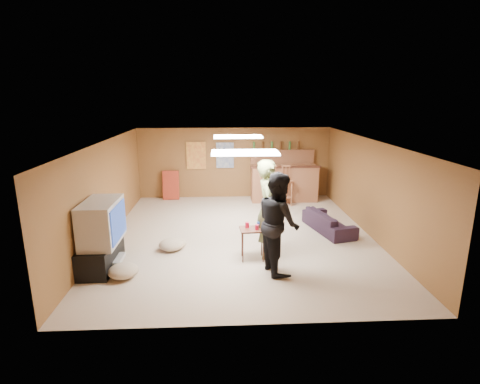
{
  "coord_description": "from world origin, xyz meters",
  "views": [
    {
      "loc": [
        -0.44,
        -8.16,
        3.16
      ],
      "look_at": [
        0.0,
        0.2,
        1.0
      ],
      "focal_mm": 28.0,
      "sensor_mm": 36.0,
      "label": 1
    }
  ],
  "objects_px": {
    "bar_counter": "(284,183)",
    "person_olive": "(268,209)",
    "person_black": "(278,223)",
    "sofa": "(329,221)",
    "tv_body": "(102,222)",
    "tray_table": "(253,244)"
  },
  "relations": [
    {
      "from": "tv_body",
      "to": "bar_counter",
      "type": "xyz_separation_m",
      "value": [
        4.15,
        4.45,
        -0.35
      ]
    },
    {
      "from": "tv_body",
      "to": "tray_table",
      "type": "relative_size",
      "value": 1.72
    },
    {
      "from": "sofa",
      "to": "tv_body",
      "type": "bearing_deg",
      "value": 96.04
    },
    {
      "from": "person_black",
      "to": "tv_body",
      "type": "bearing_deg",
      "value": 72.04
    },
    {
      "from": "tv_body",
      "to": "person_black",
      "type": "height_order",
      "value": "person_black"
    },
    {
      "from": "bar_counter",
      "to": "tray_table",
      "type": "distance_m",
      "value": 4.45
    },
    {
      "from": "bar_counter",
      "to": "sofa",
      "type": "height_order",
      "value": "bar_counter"
    },
    {
      "from": "person_black",
      "to": "tray_table",
      "type": "xyz_separation_m",
      "value": [
        -0.42,
        0.5,
        -0.61
      ]
    },
    {
      "from": "bar_counter",
      "to": "tv_body",
      "type": "bearing_deg",
      "value": -133.0
    },
    {
      "from": "bar_counter",
      "to": "person_olive",
      "type": "height_order",
      "value": "person_olive"
    },
    {
      "from": "bar_counter",
      "to": "person_black",
      "type": "bearing_deg",
      "value": -100.84
    },
    {
      "from": "tv_body",
      "to": "person_olive",
      "type": "distance_m",
      "value": 3.17
    },
    {
      "from": "bar_counter",
      "to": "person_olive",
      "type": "xyz_separation_m",
      "value": [
        -1.01,
        -4.07,
        0.44
      ]
    },
    {
      "from": "bar_counter",
      "to": "sofa",
      "type": "xyz_separation_m",
      "value": [
        0.63,
        -2.73,
        -0.32
      ]
    },
    {
      "from": "bar_counter",
      "to": "sofa",
      "type": "relative_size",
      "value": 1.25
    },
    {
      "from": "bar_counter",
      "to": "tray_table",
      "type": "bearing_deg",
      "value": -107.43
    },
    {
      "from": "person_olive",
      "to": "person_black",
      "type": "relative_size",
      "value": 1.06
    },
    {
      "from": "bar_counter",
      "to": "person_olive",
      "type": "distance_m",
      "value": 4.22
    },
    {
      "from": "person_olive",
      "to": "sofa",
      "type": "relative_size",
      "value": 1.23
    },
    {
      "from": "bar_counter",
      "to": "person_olive",
      "type": "bearing_deg",
      "value": -103.89
    },
    {
      "from": "person_olive",
      "to": "tray_table",
      "type": "distance_m",
      "value": 0.76
    },
    {
      "from": "person_olive",
      "to": "tv_body",
      "type": "bearing_deg",
      "value": 105.13
    }
  ]
}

